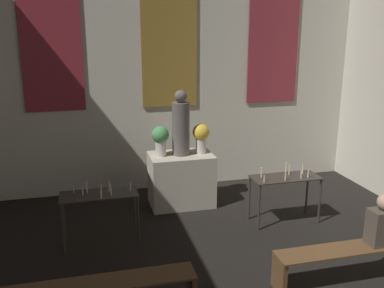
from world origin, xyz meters
The scene contains 9 objects.
wall_back centered at (0.00, 11.27, 2.63)m, with size 7.84×0.16×5.20m.
altar centered at (0.00, 10.24, 0.48)m, with size 1.13×0.75×0.95m.
statue centered at (0.00, 10.24, 1.48)m, with size 0.31×0.31×1.16m.
flower_vase_left centered at (-0.37, 10.24, 1.27)m, with size 0.30×0.30×0.54m.
flower_vase_right centered at (0.37, 10.24, 1.27)m, with size 0.30×0.30×0.54m.
candle_rack_left centered at (-1.50, 9.11, 0.68)m, with size 1.13×0.48×0.98m.
candle_rack_right centered at (1.50, 9.11, 0.68)m, with size 1.13×0.48×0.98m.
pew_back_right centered at (1.64, 7.29, 0.35)m, with size 2.23×0.36×0.47m.
person_seated centered at (1.95, 7.29, 0.76)m, with size 0.36×0.24×0.68m.
Camera 1 is at (-1.62, 3.08, 3.14)m, focal length 40.00 mm.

